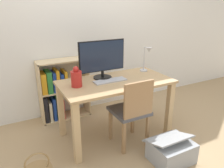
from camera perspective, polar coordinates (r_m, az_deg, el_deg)
The scene contains 10 objects.
ground_plane at distance 2.97m, azimuth 0.92°, elevation -12.73°, with size 10.00×10.00×0.00m, color tan.
wall_back at distance 3.37m, azimuth -6.87°, elevation 14.68°, with size 8.00×0.05×2.60m.
desk at distance 2.69m, azimuth 0.99°, elevation -1.88°, with size 1.36×0.71×0.74m.
monitor at distance 2.68m, azimuth -2.59°, elevation 6.84°, with size 0.60×0.23×0.47m.
keyboard at distance 2.62m, azimuth -0.47°, elevation 0.87°, with size 0.40×0.14×0.02m.
vase at distance 2.46m, azimuth -9.29°, elevation 1.55°, with size 0.12×0.12×0.24m.
desk_lamp at distance 2.96m, azimuth 9.07°, elevation 6.93°, with size 0.10×0.19×0.35m.
chair at distance 2.53m, azimuth 5.24°, elevation -6.82°, with size 0.40×0.40×0.86m.
bookshelf at distance 3.25m, azimuth -14.26°, elevation -2.11°, with size 0.70×0.28×0.88m.
storage_box at distance 2.55m, azimuth 15.16°, elevation -16.41°, with size 0.45×0.42×0.31m.
Camera 1 is at (-1.20, -2.19, 1.62)m, focal length 35.00 mm.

